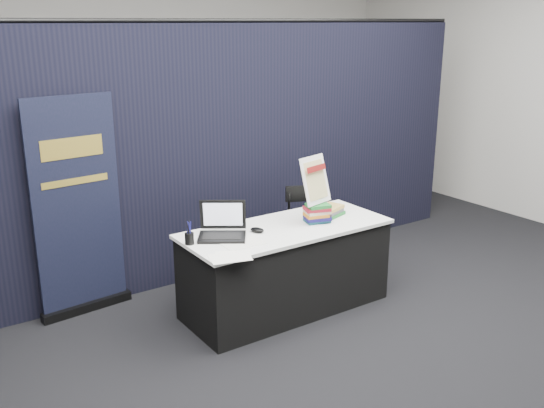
% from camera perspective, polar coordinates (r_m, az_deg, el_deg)
% --- Properties ---
extents(floor, '(8.00, 8.00, 0.00)m').
position_cam_1_polar(floor, '(5.02, 5.00, -11.99)').
color(floor, black).
rests_on(floor, ground).
extents(wall_back, '(8.00, 0.02, 3.50)m').
position_cam_1_polar(wall_back, '(7.93, -13.63, 11.58)').
color(wall_back, '#B5B1AB').
rests_on(wall_back, floor).
extents(drape_partition, '(6.00, 0.08, 2.40)m').
position_cam_1_polar(drape_partition, '(5.85, -4.67, 4.79)').
color(drape_partition, black).
rests_on(drape_partition, floor).
extents(display_table, '(1.80, 0.75, 0.75)m').
position_cam_1_polar(display_table, '(5.25, 1.29, -6.03)').
color(display_table, black).
rests_on(display_table, floor).
extents(laptop, '(0.46, 0.48, 0.28)m').
position_cam_1_polar(laptop, '(4.89, -5.04, -2.36)').
color(laptop, black).
rests_on(laptop, display_table).
extents(mouse, '(0.12, 0.15, 0.04)m').
position_cam_1_polar(mouse, '(4.99, -1.41, -2.46)').
color(mouse, black).
rests_on(mouse, display_table).
extents(brochure_left, '(0.34, 0.28, 0.00)m').
position_cam_1_polar(brochure_left, '(4.48, -4.00, -5.03)').
color(brochure_left, white).
rests_on(brochure_left, display_table).
extents(brochure_mid, '(0.32, 0.29, 0.00)m').
position_cam_1_polar(brochure_mid, '(4.51, -3.67, -4.85)').
color(brochure_mid, white).
rests_on(brochure_mid, display_table).
extents(brochure_right, '(0.33, 0.24, 0.00)m').
position_cam_1_polar(brochure_right, '(4.76, -2.84, -3.67)').
color(brochure_right, white).
rests_on(brochure_right, display_table).
extents(pen_cup, '(0.08, 0.08, 0.09)m').
position_cam_1_polar(pen_cup, '(4.76, -7.78, -3.24)').
color(pen_cup, black).
rests_on(pen_cup, display_table).
extents(book_stack_tall, '(0.24, 0.21, 0.16)m').
position_cam_1_polar(book_stack_tall, '(5.23, 4.25, -0.86)').
color(book_stack_tall, '#154853').
rests_on(book_stack_tall, display_table).
extents(book_stack_short, '(0.25, 0.22, 0.09)m').
position_cam_1_polar(book_stack_short, '(5.42, 5.60, -0.65)').
color(book_stack_short, '#1E712D').
rests_on(book_stack_short, display_table).
extents(info_sign, '(0.33, 0.19, 0.42)m').
position_cam_1_polar(info_sign, '(5.17, 4.11, 2.23)').
color(info_sign, black).
rests_on(info_sign, book_stack_tall).
extents(pullup_banner, '(0.79, 0.17, 1.86)m').
position_cam_1_polar(pullup_banner, '(5.31, -17.75, -1.44)').
color(pullup_banner, black).
rests_on(pullup_banner, floor).
extents(stacking_chair, '(0.54, 0.56, 0.90)m').
position_cam_1_polar(stacking_chair, '(5.83, 4.03, -2.37)').
color(stacking_chair, black).
rests_on(stacking_chair, floor).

